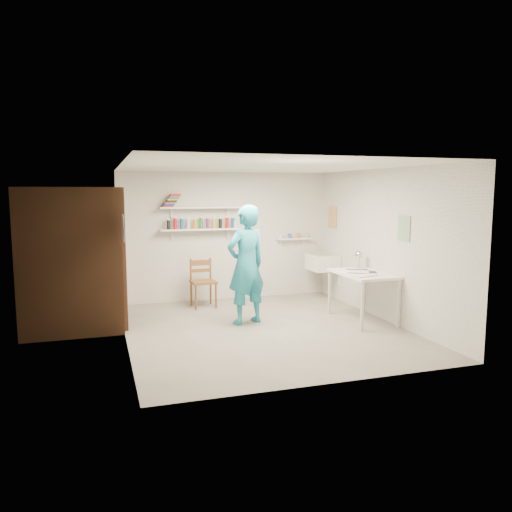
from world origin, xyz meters
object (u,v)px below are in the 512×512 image
object	(u,v)px
wooden_chair	(203,282)
man	(246,265)
desk_lamp	(359,255)
work_table	(362,297)
wall_clock	(247,244)
belfast_sink	(323,262)

from	to	relation	value
wooden_chair	man	bearing A→B (deg)	-75.68
man	desk_lamp	world-z (taller)	man
work_table	desk_lamp	size ratio (longest dim) A/B	8.00
man	wall_clock	distance (m)	0.38
wooden_chair	work_table	size ratio (longest dim) A/B	0.78
desk_lamp	wooden_chair	bearing A→B (deg)	152.93
wall_clock	man	bearing A→B (deg)	-128.57
wooden_chair	desk_lamp	size ratio (longest dim) A/B	6.25
wall_clock	desk_lamp	world-z (taller)	wall_clock
belfast_sink	wooden_chair	world-z (taller)	wooden_chair
desk_lamp	work_table	bearing A→B (deg)	-112.42
wall_clock	work_table	world-z (taller)	wall_clock
wall_clock	desk_lamp	distance (m)	1.94
man	wooden_chair	bearing A→B (deg)	-91.72
wooden_chair	work_table	distance (m)	2.78
belfast_sink	wooden_chair	bearing A→B (deg)	-179.54
man	wall_clock	world-z (taller)	man
man	desk_lamp	size ratio (longest dim) A/B	12.72
desk_lamp	man	bearing A→B (deg)	-178.19
work_table	desk_lamp	xyz separation A→B (m)	(0.19, 0.46, 0.61)
belfast_sink	man	bearing A→B (deg)	-145.60
belfast_sink	man	xyz separation A→B (m)	(-1.91, -1.31, 0.22)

